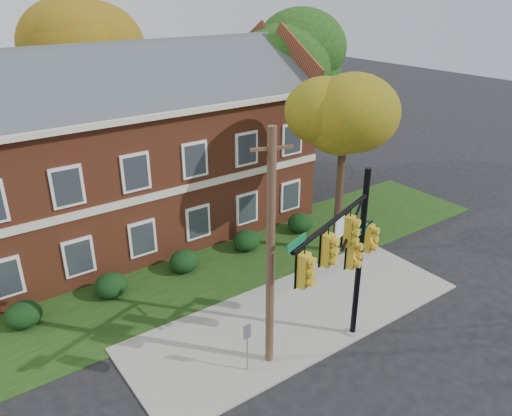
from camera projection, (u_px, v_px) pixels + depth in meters
ground at (314, 328)px, 19.27m from camera, size 120.00×120.00×0.00m
sidewalk at (297, 315)px, 20.00m from camera, size 14.00×5.00×0.08m
grass_strip at (229, 264)px, 23.71m from camera, size 30.00×6.00×0.04m
apartment_building at (129, 141)px, 25.04m from camera, size 18.80×8.80×9.74m
hedge_far_left at (23, 315)px, 19.21m from camera, size 1.40×1.26×1.05m
hedge_left at (111, 286)px, 21.08m from camera, size 1.40×1.26×1.05m
hedge_center at (184, 261)px, 22.95m from camera, size 1.40×1.26×1.05m
hedge_right at (247, 240)px, 24.83m from camera, size 1.40×1.26×1.05m
hedge_far_right at (300, 223)px, 26.70m from camera, size 1.40×1.26×1.05m
tree_near_right at (350, 120)px, 22.22m from camera, size 4.50×4.25×8.58m
tree_right_rear at (294, 58)px, 30.44m from camera, size 6.30×5.95×10.62m
tree_far_rear at (92, 46)px, 30.00m from camera, size 6.84×6.46×11.52m
traffic_signal at (347, 251)px, 16.37m from camera, size 5.68×2.16×6.67m
utility_pole at (271, 254)px, 15.87m from camera, size 1.27×0.53×8.47m
sign_post at (247, 340)px, 16.58m from camera, size 0.29×0.05×1.96m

